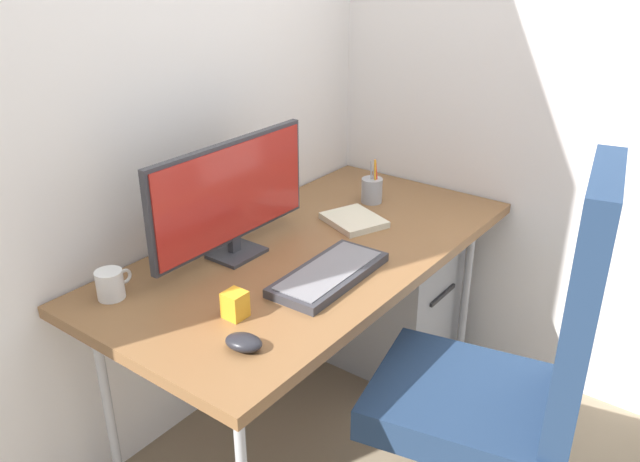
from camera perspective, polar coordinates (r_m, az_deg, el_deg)
ground_plane at (r=2.52m, az=-0.63°, el=-16.26°), size 8.00×8.00×0.00m
wall_back at (r=2.19m, az=-9.73°, el=17.78°), size 3.09×0.04×2.80m
wall_side_right at (r=2.48m, az=15.36°, el=18.07°), size 0.04×2.34×2.80m
desk at (r=2.14m, az=-0.72°, el=-2.33°), size 1.50×0.76×0.72m
office_chair at (r=1.84m, az=16.35°, el=-11.71°), size 0.62×0.62×1.18m
filing_cabinet at (r=2.71m, az=5.62°, el=-5.96°), size 0.38×0.53×0.55m
monitor at (r=2.01m, az=-7.81°, el=3.17°), size 0.64×0.13×0.37m
keyboard at (r=1.93m, az=0.80°, el=-3.81°), size 0.41×0.19×0.03m
mouse at (r=1.63m, az=-6.74°, el=-9.72°), size 0.09×0.11×0.04m
pen_holder at (r=2.47m, az=4.60°, el=3.64°), size 0.08×0.08×0.17m
notebook at (r=2.29m, az=3.07°, el=0.94°), size 0.23×0.25×0.02m
coffee_mug at (r=1.91m, az=-17.96°, el=-4.48°), size 0.11×0.08×0.08m
desk_clamp_accessory at (r=1.74m, az=-7.49°, el=-6.46°), size 0.06×0.06×0.07m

